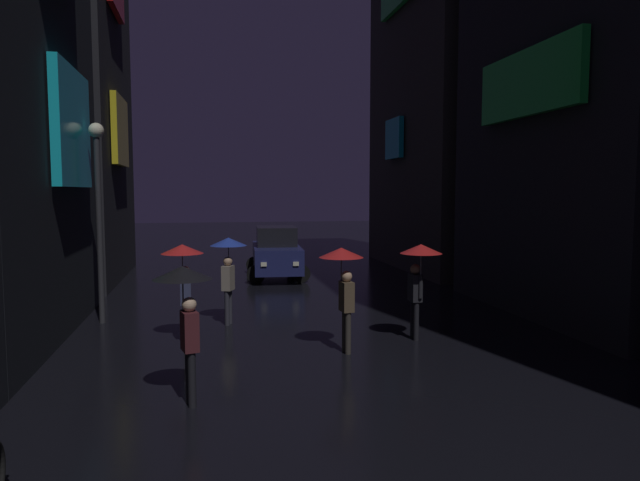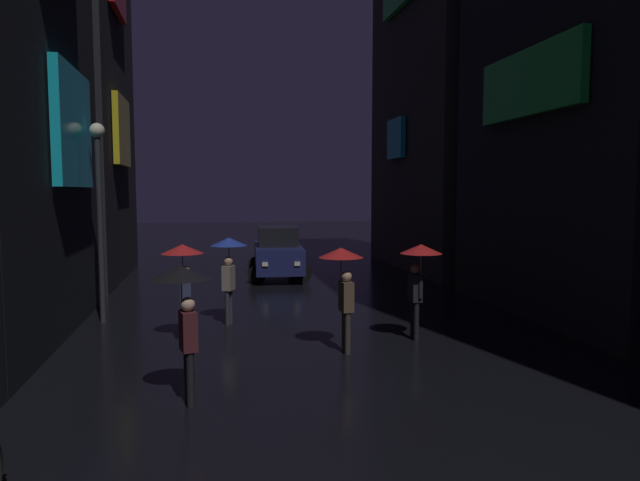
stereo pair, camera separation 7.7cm
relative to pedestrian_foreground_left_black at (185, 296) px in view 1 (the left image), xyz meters
The scene contains 8 objects.
building_right_far 18.60m from the pedestrian_foreground_left_black, 53.78° to the left, with size 4.25×8.80×16.58m.
pedestrian_foreground_left_black is the anchor object (origin of this frame).
pedestrian_foreground_right_red 3.65m from the pedestrian_foreground_left_black, 92.48° to the left, with size 0.90×0.90×2.12m.
pedestrian_near_crossing_blue 5.32m from the pedestrian_foreground_left_black, 80.75° to the left, with size 0.90×0.90×2.12m.
pedestrian_far_right_red 3.79m from the pedestrian_foreground_left_black, 37.15° to the left, with size 0.90×0.90×2.12m.
pedestrian_midstreet_centre_red 5.57m from the pedestrian_foreground_left_black, 29.93° to the left, with size 0.90×0.90×2.12m.
car_distant 12.87m from the pedestrian_foreground_left_black, 76.86° to the left, with size 2.43×4.24×1.92m.
streetlamp_left_far 6.47m from the pedestrian_foreground_left_black, 110.62° to the left, with size 0.36×0.36×4.89m.
Camera 1 is at (-2.45, -0.38, 3.25)m, focal length 32.00 mm.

